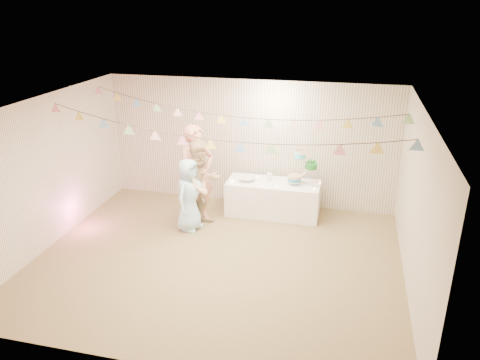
% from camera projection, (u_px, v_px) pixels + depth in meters
% --- Properties ---
extents(floor, '(6.00, 6.00, 0.00)m').
position_uv_depth(floor, '(217.00, 260.00, 7.82)').
color(floor, brown).
rests_on(floor, ground).
extents(ceiling, '(6.00, 6.00, 0.00)m').
position_uv_depth(ceiling, '(214.00, 106.00, 6.87)').
color(ceiling, white).
rests_on(ceiling, ground).
extents(back_wall, '(6.00, 6.00, 0.00)m').
position_uv_depth(back_wall, '(250.00, 143.00, 9.61)').
color(back_wall, silver).
rests_on(back_wall, ground).
extents(front_wall, '(6.00, 6.00, 0.00)m').
position_uv_depth(front_wall, '(151.00, 273.00, 5.08)').
color(front_wall, silver).
rests_on(front_wall, ground).
extents(left_wall, '(5.00, 5.00, 0.00)m').
position_uv_depth(left_wall, '(48.00, 172.00, 8.00)').
color(left_wall, silver).
rests_on(left_wall, ground).
extents(right_wall, '(5.00, 5.00, 0.00)m').
position_uv_depth(right_wall, '(417.00, 207.00, 6.69)').
color(right_wall, silver).
rests_on(right_wall, ground).
extents(table, '(1.83, 0.73, 0.69)m').
position_uv_depth(table, '(273.00, 198.00, 9.36)').
color(table, white).
rests_on(table, floor).
extents(cake_stand, '(0.60, 0.35, 0.67)m').
position_uv_depth(cake_stand, '(302.00, 165.00, 9.01)').
color(cake_stand, silver).
rests_on(cake_stand, table).
extents(cake_bottom, '(0.31, 0.31, 0.15)m').
position_uv_depth(cake_bottom, '(294.00, 177.00, 9.08)').
color(cake_bottom, teal).
rests_on(cake_bottom, cake_stand).
extents(cake_middle, '(0.27, 0.27, 0.22)m').
position_uv_depth(cake_middle, '(312.00, 163.00, 9.05)').
color(cake_middle, '#1A7824').
rests_on(cake_middle, cake_stand).
extents(cake_top_tier, '(0.25, 0.25, 0.19)m').
position_uv_depth(cake_top_tier, '(300.00, 151.00, 8.89)').
color(cake_top_tier, '#51E6FF').
rests_on(cake_top_tier, cake_stand).
extents(platter, '(0.32, 0.32, 0.02)m').
position_uv_depth(platter, '(247.00, 178.00, 9.27)').
color(platter, white).
rests_on(platter, table).
extents(posy, '(0.15, 0.15, 0.17)m').
position_uv_depth(posy, '(270.00, 174.00, 9.24)').
color(posy, white).
rests_on(posy, table).
extents(person_adult_a, '(0.82, 0.83, 1.94)m').
position_uv_depth(person_adult_a, '(197.00, 175.00, 8.82)').
color(person_adult_a, tan).
rests_on(person_adult_a, floor).
extents(person_adult_b, '(1.00, 1.04, 1.69)m').
position_uv_depth(person_adult_b, '(201.00, 184.00, 8.72)').
color(person_adult_b, tan).
rests_on(person_adult_b, floor).
extents(person_child, '(0.60, 0.77, 1.39)m').
position_uv_depth(person_child, '(189.00, 195.00, 8.62)').
color(person_child, '#ACDDF4').
rests_on(person_child, floor).
extents(bunting_back, '(5.60, 1.10, 0.40)m').
position_uv_depth(bunting_back, '(233.00, 107.00, 7.96)').
color(bunting_back, pink).
rests_on(bunting_back, ceiling).
extents(bunting_front, '(5.60, 0.90, 0.36)m').
position_uv_depth(bunting_front, '(211.00, 128.00, 6.79)').
color(bunting_front, '#72A5E5').
rests_on(bunting_front, ceiling).
extents(tealight_0, '(0.04, 0.04, 0.03)m').
position_uv_depth(tealight_0, '(232.00, 181.00, 9.27)').
color(tealight_0, '#FFD88C').
rests_on(tealight_0, table).
extents(tealight_1, '(0.04, 0.04, 0.03)m').
position_uv_depth(tealight_1, '(258.00, 177.00, 9.47)').
color(tealight_1, '#FFD88C').
rests_on(tealight_1, table).
extents(tealight_2, '(0.04, 0.04, 0.03)m').
position_uv_depth(tealight_2, '(277.00, 186.00, 9.01)').
color(tealight_2, '#FFD88C').
rests_on(tealight_2, table).
extents(tealight_3, '(0.04, 0.04, 0.03)m').
position_uv_depth(tealight_3, '(292.00, 179.00, 9.35)').
color(tealight_3, '#FFD88C').
rests_on(tealight_3, table).
extents(tealight_4, '(0.04, 0.04, 0.03)m').
position_uv_depth(tealight_4, '(314.00, 189.00, 8.88)').
color(tealight_4, '#FFD88C').
rests_on(tealight_4, table).
extents(tealight_5, '(0.04, 0.04, 0.03)m').
position_uv_depth(tealight_5, '(320.00, 183.00, 9.17)').
color(tealight_5, '#FFD88C').
rests_on(tealight_5, table).
extents(tealight_6, '(0.04, 0.04, 0.03)m').
position_uv_depth(tealight_6, '(231.00, 181.00, 9.24)').
color(tealight_6, '#FFD88C').
rests_on(tealight_6, table).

